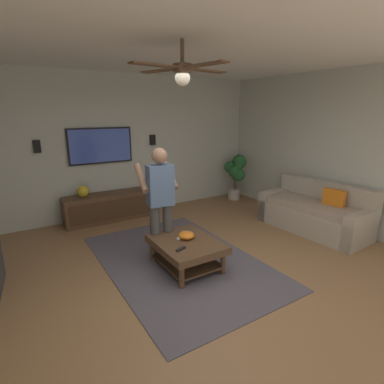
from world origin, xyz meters
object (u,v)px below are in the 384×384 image
object	(u,v)px
remote_black	(181,249)
ceiling_fan	(182,71)
couch	(315,213)
coffee_table	(186,248)
potted_plant_tall	(236,172)
wall_speaker_left	(153,140)
tv	(101,146)
wall_speaker_right	(37,146)
vase_round	(83,191)
book	(186,235)
person_standing	(160,197)
remote_white	(182,238)
media_console	(109,207)
bowl	(186,235)

from	to	relation	value
remote_black	ceiling_fan	distance (m)	2.12
couch	coffee_table	bearing A→B (deg)	-3.76
potted_plant_tall	wall_speaker_left	xyz separation A→B (m)	(0.46, 1.98, 0.83)
tv	wall_speaker_right	world-z (taller)	tv
coffee_table	vase_round	bearing A→B (deg)	17.83
ceiling_fan	vase_round	bearing A→B (deg)	10.63
tv	book	size ratio (longest dim) A/B	5.63
coffee_table	vase_round	size ratio (longest dim) A/B	4.55
book	wall_speaker_right	distance (m)	3.19
vase_round	ceiling_fan	bearing A→B (deg)	-169.37
coffee_table	person_standing	distance (m)	0.81
coffee_table	person_standing	xyz separation A→B (m)	(0.47, 0.15, 0.64)
coffee_table	vase_round	xyz separation A→B (m)	(2.47, 0.79, 0.36)
remote_white	ceiling_fan	xyz separation A→B (m)	(-0.46, 0.25, 2.11)
tv	person_standing	bearing A→B (deg)	4.70
vase_round	ceiling_fan	distance (m)	3.44
couch	person_standing	xyz separation A→B (m)	(0.52, 2.86, 0.61)
media_console	vase_round	distance (m)	0.60
remote_white	vase_round	distance (m)	2.52
book	bowl	bearing A→B (deg)	-171.10
wall_speaker_left	ceiling_fan	xyz separation A→B (m)	(-3.08, 1.05, 1.00)
tv	bowl	world-z (taller)	tv
media_console	wall_speaker_left	bearing A→B (deg)	102.74
coffee_table	media_console	xyz separation A→B (m)	(2.45, 0.33, -0.02)
remote_white	wall_speaker_right	size ratio (longest dim) A/B	0.68
tv	bowl	size ratio (longest dim) A/B	5.58
bowl	wall_speaker_left	size ratio (longest dim) A/B	1.01
media_console	vase_round	size ratio (longest dim) A/B	7.73
bowl	ceiling_fan	bearing A→B (deg)	145.42
couch	wall_speaker_left	world-z (taller)	wall_speaker_left
book	remote_white	bearing A→B (deg)	156.99
person_standing	tv	bearing A→B (deg)	12.00
coffee_table	wall_speaker_left	world-z (taller)	wall_speaker_left
coffee_table	remote_black	world-z (taller)	remote_black
remote_white	tv	bearing A→B (deg)	110.03
media_console	wall_speaker_right	distance (m)	1.69
remote_black	vase_round	distance (m)	2.75
media_console	bowl	bearing A→B (deg)	8.81
book	wall_speaker_right	world-z (taller)	wall_speaker_right
remote_black	wall_speaker_left	world-z (taller)	wall_speaker_left
remote_white	wall_speaker_left	bearing A→B (deg)	86.01
book	wall_speaker_left	world-z (taller)	wall_speaker_left
vase_round	coffee_table	bearing A→B (deg)	-162.17
vase_round	person_standing	bearing A→B (deg)	-162.13
remote_black	wall_speaker_left	size ratio (longest dim) A/B	0.68
potted_plant_tall	wall_speaker_left	world-z (taller)	wall_speaker_left
wall_speaker_left	vase_round	bearing A→B (deg)	98.68
person_standing	remote_black	xyz separation A→B (m)	(-0.68, 0.06, -0.52)
tv	remote_black	distance (m)	3.09
bowl	wall_speaker_left	world-z (taller)	wall_speaker_left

